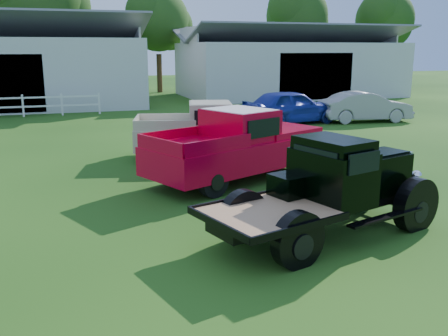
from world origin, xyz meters
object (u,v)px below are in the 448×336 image
object	(u,v)px
vintage_flatbed	(328,188)
misc_car_blue	(291,107)
white_pickup	(207,131)
red_pickup	(237,145)
misc_car_grey	(365,107)

from	to	relation	value
vintage_flatbed	misc_car_blue	distance (m)	15.12
white_pickup	misc_car_blue	world-z (taller)	white_pickup
vintage_flatbed	red_pickup	size ratio (longest dim) A/B	0.89
vintage_flatbed	red_pickup	distance (m)	4.62
white_pickup	misc_car_grey	distance (m)	11.44
vintage_flatbed	misc_car_grey	size ratio (longest dim) A/B	1.08
vintage_flatbed	red_pickup	world-z (taller)	red_pickup
red_pickup	misc_car_blue	xyz separation A→B (m)	(6.13, 9.30, -0.17)
white_pickup	vintage_flatbed	bearing A→B (deg)	-74.63
misc_car_blue	misc_car_grey	size ratio (longest dim) A/B	1.08
red_pickup	misc_car_blue	distance (m)	11.14
red_pickup	misc_car_grey	world-z (taller)	red_pickup
vintage_flatbed	misc_car_blue	bearing A→B (deg)	50.89
red_pickup	misc_car_grey	xyz separation A→B (m)	(9.98, 8.73, -0.26)
red_pickup	white_pickup	world-z (taller)	red_pickup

